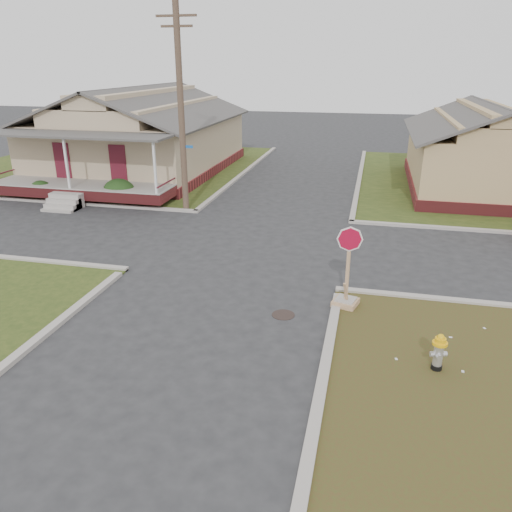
# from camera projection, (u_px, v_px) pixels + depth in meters

# --- Properties ---
(ground) EXTENTS (120.00, 120.00, 0.00)m
(ground) POSITION_uv_depth(u_px,v_px,m) (214.00, 299.00, 14.84)
(ground) COLOR #272729
(ground) RESTS_ON ground
(verge_far_left) EXTENTS (19.00, 19.00, 0.05)m
(verge_far_left) POSITION_uv_depth(u_px,v_px,m) (112.00, 166.00, 33.92)
(verge_far_left) COLOR #2C3E16
(verge_far_left) RESTS_ON ground
(curbs) EXTENTS (80.00, 40.00, 0.12)m
(curbs) POSITION_uv_depth(u_px,v_px,m) (253.00, 244.00, 19.38)
(curbs) COLOR #A9A199
(curbs) RESTS_ON ground
(manhole) EXTENTS (0.64, 0.64, 0.01)m
(manhole) POSITION_uv_depth(u_px,v_px,m) (283.00, 315.00, 13.92)
(manhole) COLOR black
(manhole) RESTS_ON ground
(corner_house) EXTENTS (10.10, 15.50, 5.30)m
(corner_house) POSITION_uv_depth(u_px,v_px,m) (141.00, 136.00, 31.27)
(corner_house) COLOR maroon
(corner_house) RESTS_ON ground
(side_house_yellow) EXTENTS (7.60, 11.60, 4.70)m
(side_house_yellow) POSITION_uv_depth(u_px,v_px,m) (482.00, 150.00, 26.90)
(side_house_yellow) COLOR maroon
(side_house_yellow) RESTS_ON ground
(utility_pole) EXTENTS (1.80, 0.28, 9.00)m
(utility_pole) POSITION_uv_depth(u_px,v_px,m) (181.00, 109.00, 22.11)
(utility_pole) COLOR #4A362A
(utility_pole) RESTS_ON ground
(fire_hydrant) EXTENTS (0.34, 0.34, 0.90)m
(fire_hydrant) POSITION_uv_depth(u_px,v_px,m) (439.00, 350.00, 11.21)
(fire_hydrant) COLOR black
(fire_hydrant) RESTS_ON ground
(stop_sign) EXTENTS (0.68, 0.66, 2.38)m
(stop_sign) POSITION_uv_depth(u_px,v_px,m) (346.00, 289.00, 14.20)
(stop_sign) COLOR tan
(stop_sign) RESTS_ON ground
(hedge_left) EXTENTS (1.30, 1.06, 0.99)m
(hedge_left) POSITION_uv_depth(u_px,v_px,m) (41.00, 189.00, 25.38)
(hedge_left) COLOR #1D3A15
(hedge_left) RESTS_ON verge_far_left
(hedge_right) EXTENTS (1.53, 1.26, 1.17)m
(hedge_right) POSITION_uv_depth(u_px,v_px,m) (119.00, 191.00, 24.62)
(hedge_right) COLOR #1D3A15
(hedge_right) RESTS_ON verge_far_left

